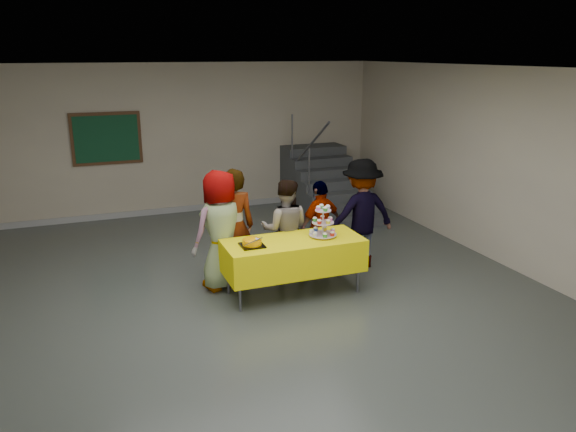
{
  "coord_description": "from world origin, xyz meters",
  "views": [
    {
      "loc": [
        -2.06,
        -6.26,
        3.2
      ],
      "look_at": [
        0.55,
        0.57,
        1.05
      ],
      "focal_mm": 35.0,
      "sensor_mm": 36.0,
      "label": 1
    }
  ],
  "objects_px": {
    "cupcake_stand": "(323,224)",
    "schoolchild_d": "(321,226)",
    "schoolchild_c": "(285,229)",
    "schoolchild_a": "(221,230)",
    "bear_cake": "(252,242)",
    "bake_table": "(293,255)",
    "staircase": "(324,187)",
    "schoolchild_e": "(361,214)",
    "schoolchild_b": "(233,227)",
    "noticeboard": "(107,139)"
  },
  "relations": [
    {
      "from": "schoolchild_d",
      "to": "noticeboard",
      "type": "height_order",
      "value": "noticeboard"
    },
    {
      "from": "bake_table",
      "to": "schoolchild_c",
      "type": "height_order",
      "value": "schoolchild_c"
    },
    {
      "from": "bake_table",
      "to": "schoolchild_c",
      "type": "distance_m",
      "value": 0.61
    },
    {
      "from": "schoolchild_a",
      "to": "schoolchild_c",
      "type": "height_order",
      "value": "schoolchild_a"
    },
    {
      "from": "schoolchild_a",
      "to": "schoolchild_b",
      "type": "bearing_deg",
      "value": -173.37
    },
    {
      "from": "schoolchild_d",
      "to": "schoolchild_e",
      "type": "distance_m",
      "value": 0.65
    },
    {
      "from": "bake_table",
      "to": "schoolchild_e",
      "type": "distance_m",
      "value": 1.48
    },
    {
      "from": "bear_cake",
      "to": "schoolchild_b",
      "type": "distance_m",
      "value": 0.7
    },
    {
      "from": "schoolchild_a",
      "to": "schoolchild_e",
      "type": "relative_size",
      "value": 1.0
    },
    {
      "from": "schoolchild_e",
      "to": "schoolchild_d",
      "type": "bearing_deg",
      "value": -9.1
    },
    {
      "from": "bear_cake",
      "to": "schoolchild_a",
      "type": "relative_size",
      "value": 0.21
    },
    {
      "from": "schoolchild_b",
      "to": "staircase",
      "type": "xyz_separation_m",
      "value": [
        2.79,
        3.09,
        -0.35
      ]
    },
    {
      "from": "schoolchild_c",
      "to": "staircase",
      "type": "xyz_separation_m",
      "value": [
        2.05,
        3.18,
        -0.25
      ]
    },
    {
      "from": "cupcake_stand",
      "to": "schoolchild_a",
      "type": "xyz_separation_m",
      "value": [
        -1.28,
        0.56,
        -0.1
      ]
    },
    {
      "from": "schoolchild_a",
      "to": "staircase",
      "type": "relative_size",
      "value": 0.7
    },
    {
      "from": "bake_table",
      "to": "schoolchild_d",
      "type": "distance_m",
      "value": 0.99
    },
    {
      "from": "schoolchild_c",
      "to": "schoolchild_e",
      "type": "bearing_deg",
      "value": -156.96
    },
    {
      "from": "noticeboard",
      "to": "schoolchild_e",
      "type": "bearing_deg",
      "value": -49.94
    },
    {
      "from": "schoolchild_b",
      "to": "staircase",
      "type": "height_order",
      "value": "staircase"
    },
    {
      "from": "schoolchild_a",
      "to": "schoolchild_b",
      "type": "distance_m",
      "value": 0.23
    },
    {
      "from": "schoolchild_a",
      "to": "noticeboard",
      "type": "relative_size",
      "value": 1.29
    },
    {
      "from": "bake_table",
      "to": "schoolchild_b",
      "type": "xyz_separation_m",
      "value": [
        -0.64,
        0.66,
        0.28
      ]
    },
    {
      "from": "bear_cake",
      "to": "schoolchild_a",
      "type": "bearing_deg",
      "value": 113.87
    },
    {
      "from": "schoolchild_e",
      "to": "noticeboard",
      "type": "distance_m",
      "value": 5.29
    },
    {
      "from": "noticeboard",
      "to": "schoolchild_b",
      "type": "bearing_deg",
      "value": -70.47
    },
    {
      "from": "schoolchild_d",
      "to": "staircase",
      "type": "bearing_deg",
      "value": -135.59
    },
    {
      "from": "staircase",
      "to": "noticeboard",
      "type": "distance_m",
      "value": 4.41
    },
    {
      "from": "schoolchild_e",
      "to": "schoolchild_b",
      "type": "bearing_deg",
      "value": -2.86
    },
    {
      "from": "schoolchild_c",
      "to": "schoolchild_d",
      "type": "relative_size",
      "value": 1.06
    },
    {
      "from": "bear_cake",
      "to": "schoolchild_a",
      "type": "distance_m",
      "value": 0.65
    },
    {
      "from": "bear_cake",
      "to": "schoolchild_d",
      "type": "height_order",
      "value": "schoolchild_d"
    },
    {
      "from": "bear_cake",
      "to": "staircase",
      "type": "height_order",
      "value": "staircase"
    },
    {
      "from": "schoolchild_d",
      "to": "schoolchild_b",
      "type": "bearing_deg",
      "value": -19.79
    },
    {
      "from": "schoolchild_e",
      "to": "cupcake_stand",
      "type": "bearing_deg",
      "value": 32.45
    },
    {
      "from": "schoolchild_d",
      "to": "bake_table",
      "type": "bearing_deg",
      "value": 23.4
    },
    {
      "from": "cupcake_stand",
      "to": "schoolchild_e",
      "type": "relative_size",
      "value": 0.27
    },
    {
      "from": "cupcake_stand",
      "to": "bear_cake",
      "type": "relative_size",
      "value": 1.24
    },
    {
      "from": "schoolchild_e",
      "to": "schoolchild_c",
      "type": "bearing_deg",
      "value": -0.28
    },
    {
      "from": "bake_table",
      "to": "schoolchild_b",
      "type": "bearing_deg",
      "value": 134.27
    },
    {
      "from": "noticeboard",
      "to": "bear_cake",
      "type": "bearing_deg",
      "value": -72.62
    },
    {
      "from": "cupcake_stand",
      "to": "staircase",
      "type": "xyz_separation_m",
      "value": [
        1.72,
        3.76,
        -0.45
      ]
    },
    {
      "from": "cupcake_stand",
      "to": "schoolchild_d",
      "type": "xyz_separation_m",
      "value": [
        0.27,
        0.68,
        -0.25
      ]
    },
    {
      "from": "bake_table",
      "to": "schoolchild_e",
      "type": "bearing_deg",
      "value": 23.61
    },
    {
      "from": "schoolchild_c",
      "to": "schoolchild_e",
      "type": "height_order",
      "value": "schoolchild_e"
    },
    {
      "from": "bake_table",
      "to": "bear_cake",
      "type": "relative_size",
      "value": 5.25
    },
    {
      "from": "bake_table",
      "to": "noticeboard",
      "type": "height_order",
      "value": "noticeboard"
    },
    {
      "from": "cupcake_stand",
      "to": "schoolchild_d",
      "type": "height_order",
      "value": "schoolchild_d"
    },
    {
      "from": "schoolchild_d",
      "to": "staircase",
      "type": "relative_size",
      "value": 0.58
    },
    {
      "from": "bear_cake",
      "to": "schoolchild_b",
      "type": "relative_size",
      "value": 0.21
    },
    {
      "from": "schoolchild_b",
      "to": "noticeboard",
      "type": "distance_m",
      "value": 4.24
    }
  ]
}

